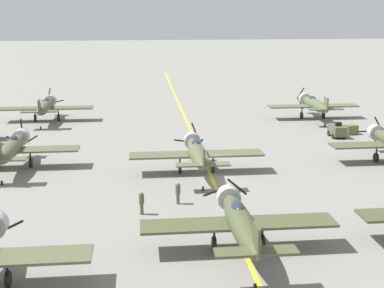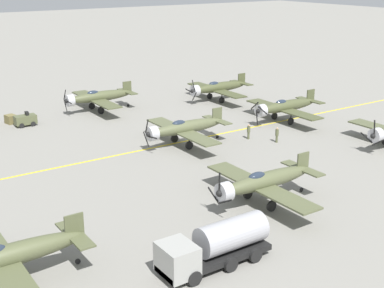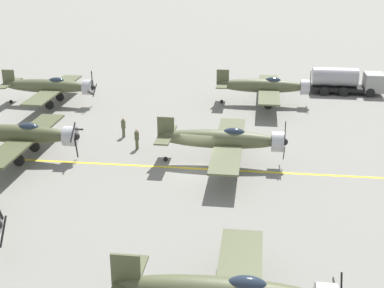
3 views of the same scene
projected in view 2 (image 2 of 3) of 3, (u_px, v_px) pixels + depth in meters
The scene contains 13 objects.
ground_plane at pixel (194, 139), 61.57m from camera, with size 400.00×400.00×0.00m, color gray.
taxiway_stripe at pixel (194, 139), 61.57m from camera, with size 0.30×160.00×0.01m, color yellow.
airplane_mid_right at pixel (98, 97), 73.10m from camera, with size 12.00×9.98×3.65m.
airplane_mid_left at pixel (263, 181), 44.14m from camera, with size 12.00×9.98×3.80m.
airplane_near_right at pixel (218, 88), 78.80m from camera, with size 12.00×9.98×3.69m.
airplane_near_center at pixel (285, 106), 68.08m from camera, with size 12.00×9.98×3.65m.
airplane_mid_center at pixel (184, 128), 58.94m from camera, with size 12.00×9.98×3.70m.
airplane_far_left at pixel (6, 257), 32.62m from camera, with size 12.00×9.98×3.76m.
fuel_tanker at pixel (215, 245), 35.02m from camera, with size 2.67×8.00×2.98m.
tow_tractor at pixel (25, 120), 66.62m from camera, with size 1.57×2.60×1.79m.
ground_crew_walking at pixel (249, 131), 61.41m from camera, with size 0.38×0.38×1.75m.
ground_crew_inspecting at pixel (277, 134), 60.21m from camera, with size 0.38×0.38×1.76m.
supply_crate_by_tanker at pixel (11, 119), 67.74m from camera, with size 1.33×1.11×1.11m, color brown.
Camera 2 is at (-48.43, 33.07, 18.79)m, focal length 50.00 mm.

